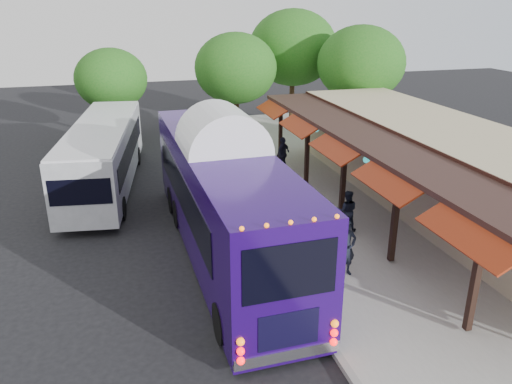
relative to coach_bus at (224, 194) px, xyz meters
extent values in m
plane|color=black|center=(1.45, -2.55, -2.26)|extent=(90.00, 90.00, 0.00)
cube|color=#9E9B93|center=(6.45, 1.45, -2.18)|extent=(10.00, 40.00, 0.15)
cube|color=gray|center=(1.50, 1.45, -2.18)|extent=(0.20, 40.00, 0.16)
cube|color=tan|center=(9.95, 1.45, -0.46)|extent=(5.00, 20.00, 3.60)
cube|color=black|center=(7.43, 1.45, 1.04)|extent=(0.06, 20.00, 0.60)
cube|color=#331E19|center=(6.35, 1.45, 1.14)|extent=(2.60, 20.00, 0.18)
cube|color=black|center=(5.23, -6.55, -0.45)|extent=(0.18, 0.18, 3.16)
cube|color=maroon|center=(4.80, -6.55, 0.89)|extent=(1.00, 3.20, 0.57)
cube|color=black|center=(5.23, -2.55, -0.45)|extent=(0.18, 0.18, 3.16)
cube|color=maroon|center=(4.80, -2.55, 0.89)|extent=(1.00, 3.20, 0.57)
cube|color=black|center=(5.23, 1.45, -0.45)|extent=(0.18, 0.18, 3.16)
cube|color=maroon|center=(4.80, 1.45, 0.89)|extent=(1.00, 3.20, 0.57)
cube|color=black|center=(5.23, 5.45, -0.45)|extent=(0.18, 0.18, 3.16)
cube|color=maroon|center=(4.80, 5.45, 0.89)|extent=(1.00, 3.20, 0.57)
cube|color=black|center=(5.23, 9.45, -0.45)|extent=(0.18, 0.18, 3.16)
cube|color=maroon|center=(4.80, 9.45, 0.89)|extent=(1.00, 3.20, 0.57)
sphere|color=teal|center=(5.65, -4.55, 0.62)|extent=(0.26, 0.26, 0.26)
sphere|color=teal|center=(5.65, 0.45, 0.62)|extent=(0.26, 0.26, 0.26)
sphere|color=teal|center=(5.65, 5.45, 0.62)|extent=(0.26, 0.26, 0.26)
cube|color=#23075B|center=(0.00, 0.02, -0.05)|extent=(3.04, 13.12, 3.43)
cube|color=#23075B|center=(0.00, 0.02, -1.93)|extent=(2.98, 12.99, 0.38)
ellipsoid|color=white|center=(0.00, 0.02, 1.64)|extent=(3.03, 12.86, 0.61)
cube|color=black|center=(0.00, -6.53, 0.52)|extent=(2.28, 0.08, 1.42)
cube|color=silver|center=(0.00, -6.45, -1.80)|extent=(2.73, 0.25, 0.30)
sphere|color=#FF0C0C|center=(-1.19, -6.55, -1.52)|extent=(0.20, 0.20, 0.20)
sphere|color=#FF0C0C|center=(1.19, -6.55, -1.52)|extent=(0.20, 0.20, 0.20)
cylinder|color=black|center=(-1.26, -4.95, -1.69)|extent=(0.35, 1.14, 1.13)
cylinder|color=black|center=(1.26, -4.95, -1.69)|extent=(0.35, 1.14, 1.13)
cylinder|color=black|center=(-1.26, 4.20, -1.69)|extent=(0.35, 1.14, 1.13)
cylinder|color=black|center=(1.26, 4.20, -1.69)|extent=(0.35, 1.14, 1.13)
cube|color=#979A9F|center=(-4.08, 8.19, -0.56)|extent=(4.12, 11.88, 2.68)
cube|color=black|center=(-5.35, 8.19, -0.34)|extent=(1.41, 9.80, 1.01)
cube|color=black|center=(-2.80, 8.19, -0.34)|extent=(1.41, 9.80, 1.01)
cube|color=silver|center=(-4.08, 8.19, 0.82)|extent=(4.04, 11.64, 0.10)
cylinder|color=black|center=(-5.24, 4.12, -1.77)|extent=(0.42, 1.00, 0.97)
cylinder|color=black|center=(-2.91, 4.12, -1.77)|extent=(0.42, 1.00, 0.97)
cylinder|color=black|center=(-5.24, 11.68, -1.77)|extent=(0.42, 1.00, 0.97)
cylinder|color=black|center=(-2.91, 11.68, -1.77)|extent=(0.42, 1.00, 0.97)
imported|color=black|center=(3.36, -2.88, -1.16)|extent=(0.75, 0.55, 1.91)
imported|color=black|center=(4.85, 0.18, -1.29)|extent=(0.98, 0.88, 1.64)
imported|color=black|center=(4.85, 7.87, -1.21)|extent=(1.11, 0.98, 1.80)
imported|color=black|center=(2.91, 11.45, -1.17)|extent=(1.24, 0.74, 1.88)
cylinder|color=#382314|center=(4.29, 15.83, -0.73)|extent=(0.36, 0.36, 3.05)
ellipsoid|color=#1C5B16|center=(4.29, 15.83, 2.25)|extent=(5.27, 5.27, 4.48)
cylinder|color=#382314|center=(9.31, 19.08, -0.43)|extent=(0.36, 0.36, 3.65)
ellipsoid|color=#1C5B16|center=(9.31, 19.08, 3.14)|extent=(6.31, 6.31, 5.36)
cylinder|color=#382314|center=(12.03, 13.79, -0.64)|extent=(0.36, 0.36, 3.25)
ellipsoid|color=#1C5B16|center=(12.03, 13.79, 2.54)|extent=(5.61, 5.61, 4.77)
cylinder|color=#382314|center=(-3.43, 17.59, -0.94)|extent=(0.36, 0.36, 2.63)
ellipsoid|color=#1C5B16|center=(-3.43, 17.59, 1.63)|extent=(4.55, 4.55, 3.86)
camera|label=1|loc=(-3.30, -15.82, 6.23)|focal=35.00mm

